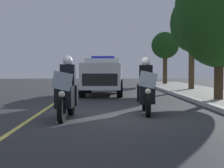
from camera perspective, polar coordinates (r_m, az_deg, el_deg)
name	(u,v)px	position (r m, az deg, el deg)	size (l,w,h in m)	color
ground_plane	(112,116)	(9.64, 0.06, -5.48)	(80.00, 80.00, 0.00)	#333335
lane_stripe_center	(36,116)	(9.84, -13.03, -5.35)	(48.00, 0.12, 0.01)	#E0D14C
police_motorcycle_lead_left	(67,93)	(9.10, -7.80, -1.55)	(2.14, 0.60, 1.72)	black
police_motorcycle_lead_right	(146,91)	(10.14, 5.90, -1.13)	(2.14, 0.60, 1.72)	black
police_suv	(103,75)	(17.44, -1.56, 1.60)	(5.00, 2.28, 2.05)	silver
tree_mid_block	(220,10)	(14.71, 18.03, 12.01)	(3.68, 3.68, 6.10)	#42301E
tree_far_back	(192,24)	(22.20, 13.59, 9.96)	(2.78, 2.78, 5.99)	#4C3823
tree_behind_suv	(165,46)	(29.69, 9.14, 6.50)	(2.41, 2.41, 4.56)	#4C3823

